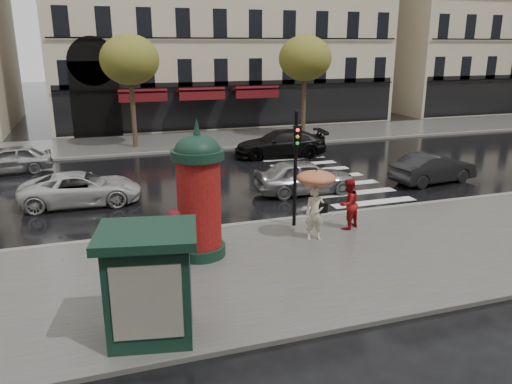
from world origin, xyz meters
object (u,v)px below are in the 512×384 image
object	(u,v)px
traffic_light	(296,158)
car_far_silver	(9,160)
man_burgundy	(175,239)
woman_red	(348,204)
newsstand	(149,283)
car_white	(81,189)
morris_column	(199,192)
woman_umbrella	(316,193)
car_black	(280,143)
car_silver	(304,176)
car_darkgrey	(433,168)

from	to	relation	value
traffic_light	car_far_silver	distance (m)	15.49
man_burgundy	traffic_light	size ratio (longest dim) A/B	0.43
woman_red	traffic_light	size ratio (longest dim) A/B	0.44
woman_red	newsstand	distance (m)	8.32
man_burgundy	car_white	world-z (taller)	man_burgundy
traffic_light	morris_column	bearing A→B (deg)	-158.86
woman_umbrella	car_white	bearing A→B (deg)	137.07
car_black	car_far_silver	distance (m)	13.90
woman_red	car_far_silver	xyz separation A→B (m)	(-11.81, 12.25, -0.30)
traffic_light	car_silver	world-z (taller)	traffic_light
car_white	car_silver	bearing A→B (deg)	-96.15
car_black	morris_column	bearing A→B (deg)	-24.31
woman_red	man_burgundy	distance (m)	6.08
newsstand	car_far_silver	bearing A→B (deg)	106.03
woman_red	car_darkgrey	size ratio (longest dim) A/B	0.42
car_darkgrey	car_black	size ratio (longest dim) A/B	0.80
car_silver	car_black	xyz separation A→B (m)	(1.62, 7.05, 0.01)
woman_umbrella	traffic_light	size ratio (longest dim) A/B	0.59
car_black	man_burgundy	bearing A→B (deg)	-25.87
woman_red	car_silver	distance (m)	4.62
morris_column	traffic_light	bearing A→B (deg)	21.14
man_burgundy	newsstand	bearing A→B (deg)	67.42
car_far_silver	morris_column	bearing A→B (deg)	20.69
newsstand	morris_column	bearing A→B (deg)	64.03
morris_column	car_far_silver	world-z (taller)	morris_column
car_black	car_far_silver	bearing A→B (deg)	-86.36
woman_red	car_black	bearing A→B (deg)	-126.50
morris_column	car_silver	world-z (taller)	morris_column
woman_umbrella	car_far_silver	distance (m)	16.49
woman_umbrella	man_burgundy	world-z (taller)	woman_umbrella
woman_red	man_burgundy	xyz separation A→B (m)	(-5.96, -1.22, -0.03)
car_far_silver	car_silver	bearing A→B (deg)	51.30
morris_column	car_white	size ratio (longest dim) A/B	0.88
traffic_light	car_far_silver	size ratio (longest dim) A/B	0.98
morris_column	woman_red	bearing A→B (deg)	6.95
woman_red	morris_column	world-z (taller)	morris_column
man_burgundy	morris_column	xyz separation A→B (m)	(0.83, 0.60, 1.09)
morris_column	car_black	size ratio (longest dim) A/B	0.79
man_burgundy	car_darkgrey	size ratio (longest dim) A/B	0.40
car_white	car_black	distance (m)	11.96
woman_umbrella	morris_column	world-z (taller)	morris_column
car_black	car_white	bearing A→B (deg)	-55.45
woman_umbrella	newsstand	size ratio (longest dim) A/B	0.96
woman_umbrella	woman_red	xyz separation A→B (m)	(1.45, 0.56, -0.65)
car_white	car_black	bearing A→B (deg)	-59.05
car_silver	car_darkgrey	xyz separation A→B (m)	(6.22, -0.29, -0.05)
car_silver	traffic_light	bearing A→B (deg)	154.80
woman_umbrella	car_far_silver	world-z (taller)	woman_umbrella
car_silver	woman_red	bearing A→B (deg)	177.16
car_silver	woman_umbrella	bearing A→B (deg)	162.47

